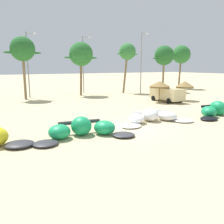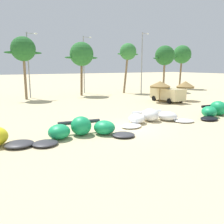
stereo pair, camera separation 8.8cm
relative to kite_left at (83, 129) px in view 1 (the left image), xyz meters
name	(u,v)px [view 1 (the left image)]	position (x,y,z in m)	size (l,w,h in m)	color
ground_plane	(128,129)	(3.86, 0.20, -0.51)	(260.00, 260.00, 0.00)	beige
kite_left	(83,129)	(0.00, 0.00, 0.00)	(7.08, 3.75, 1.32)	#333338
kite_left_of_center	(152,117)	(6.98, 1.06, -0.08)	(7.07, 3.74, 1.10)	white
kite_center	(221,110)	(14.48, -0.19, 0.03)	(7.19, 3.72, 1.39)	black
beach_umbrella_near_van	(160,84)	(15.11, 9.58, 1.88)	(2.74, 2.74, 2.82)	brown
beach_umbrella_middle	(185,85)	(19.21, 9.04, 1.74)	(2.49, 2.49, 2.72)	brown
parked_van	(166,94)	(16.43, 9.68, 0.58)	(2.30, 4.99, 1.84)	beige
palm_left_of_gap	(23,50)	(0.26, 21.44, 6.52)	(5.13, 3.42, 8.83)	#7F6647
palm_center_left	(81,54)	(9.23, 21.88, 6.08)	(5.71, 3.80, 8.55)	brown
palm_center_right	(127,52)	(17.84, 21.46, 6.61)	(4.37, 2.92, 8.71)	#7F6647
palm_right_of_gap	(164,56)	(24.88, 19.80, 6.11)	(5.39, 3.59, 8.48)	#7F6647
palm_right	(181,55)	(32.30, 22.81, 6.57)	(5.64, 3.76, 9.04)	brown
lamppost_west_center	(29,62)	(1.25, 22.92, 4.84)	(1.66, 0.24, 9.64)	gray
lamppost_east_center	(84,62)	(11.09, 25.10, 4.95)	(1.70, 0.24, 9.85)	gray
lamppost_east	(142,61)	(19.45, 19.40, 5.18)	(1.48, 0.24, 10.36)	gray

